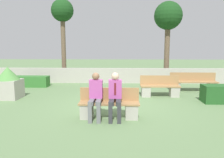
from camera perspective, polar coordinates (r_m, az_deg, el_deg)
name	(u,v)px	position (r m, az deg, el deg)	size (l,w,h in m)	color
ground_plane	(112,106)	(7.92, -0.06, -6.98)	(60.00, 60.00, 0.00)	#607F51
perimeter_wall	(115,76)	(12.82, 0.75, 0.90)	(14.77, 0.30, 0.87)	#ADA89E
bench_front	(109,107)	(6.53, -0.75, -7.25)	(1.78, 0.48, 0.88)	#A37A4C
bench_left_side	(160,89)	(9.53, 12.40, -2.50)	(1.66, 0.48, 0.88)	#A37A4C
bench_right_side	(194,84)	(11.11, 20.53, -1.20)	(2.18, 0.49, 0.88)	#A37A4C
person_seated_man	(115,94)	(6.29, 0.81, -3.85)	(0.38, 0.64, 1.37)	#333338
person_seated_woman	(96,94)	(6.32, -4.33, -3.87)	(0.38, 0.64, 1.36)	slate
hedge_block_near_right	(30,81)	(12.43, -20.60, -0.59)	(1.95, 0.66, 0.56)	#33702D
planter_corner_left	(8,83)	(9.88, -25.46, -0.86)	(0.93, 0.93, 1.30)	#ADA89E
tree_leftmost	(62,15)	(14.62, -12.81, 16.10)	(1.40, 1.40, 5.07)	brown
tree_center_left	(168,18)	(14.46, 14.44, 15.16)	(1.74, 1.74, 4.89)	brown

